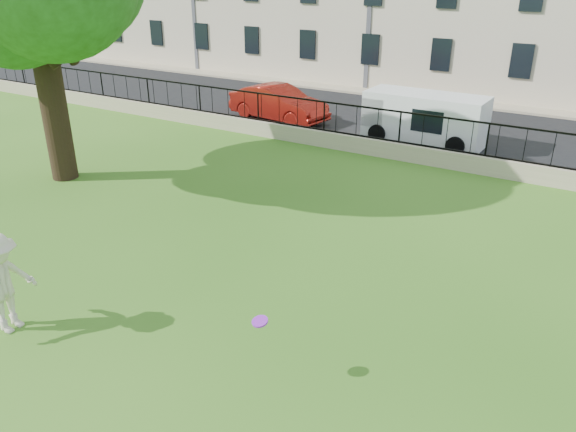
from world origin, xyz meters
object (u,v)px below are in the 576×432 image
Objects in this scene: white_van at (425,119)px; frisbee at (260,321)px; man at (3,283)px; red_sedan at (279,103)px.

frisbee is at bearing -79.91° from white_van.
man is 16.18m from white_van.
man reaches higher than white_van.
man is at bearing -158.02° from red_sedan.
red_sedan is at bearing 10.41° from man.
man reaches higher than red_sedan.
red_sedan is at bearing 121.18° from frisbee.
white_van is (-2.23, 14.66, -0.17)m from frisbee.
white_van is at bearing -82.23° from red_sedan.
frisbee is (4.83, 1.31, 0.13)m from man.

